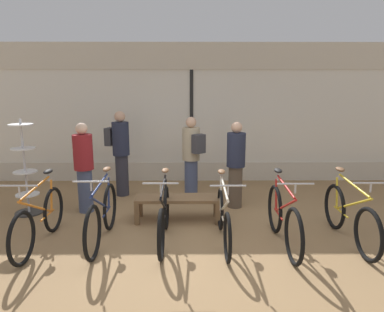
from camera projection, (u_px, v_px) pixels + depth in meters
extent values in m
plane|color=#99754C|center=(193.00, 240.00, 5.04)|extent=(24.00, 24.00, 0.00)
cube|color=beige|center=(192.00, 171.00, 8.23)|extent=(12.00, 0.08, 0.45)
cube|color=silver|center=(191.00, 117.00, 7.97)|extent=(12.00, 0.04, 2.15)
cube|color=beige|center=(191.00, 56.00, 7.70)|extent=(12.00, 0.08, 0.60)
cube|color=black|center=(192.00, 117.00, 7.94)|extent=(0.08, 0.02, 2.15)
torus|color=black|center=(54.00, 210.00, 5.31)|extent=(0.05, 0.70, 0.70)
torus|color=black|center=(22.00, 238.00, 4.31)|extent=(0.05, 0.70, 0.70)
cylinder|color=orange|center=(37.00, 207.00, 4.72)|extent=(0.03, 0.96, 0.51)
cylinder|color=orange|center=(51.00, 196.00, 5.23)|extent=(0.03, 0.11, 0.49)
cylinder|color=orange|center=(36.00, 187.00, 4.70)|extent=(0.03, 0.89, 0.10)
cylinder|color=orange|center=(48.00, 215.00, 5.09)|extent=(0.03, 0.46, 0.03)
cylinder|color=#B2B2B7|center=(49.00, 177.00, 5.13)|extent=(0.02, 0.02, 0.14)
ellipsoid|color=black|center=(48.00, 171.00, 5.11)|extent=(0.11, 0.22, 0.06)
cylinder|color=#B2B2B7|center=(19.00, 191.00, 4.24)|extent=(0.02, 0.02, 0.12)
cylinder|color=#ADADB2|center=(19.00, 186.00, 4.23)|extent=(0.46, 0.02, 0.02)
torus|color=black|center=(110.00, 207.00, 5.39)|extent=(0.05, 0.73, 0.73)
torus|color=black|center=(93.00, 233.00, 4.43)|extent=(0.05, 0.73, 0.73)
cylinder|color=navy|center=(100.00, 203.00, 4.82)|extent=(0.03, 0.92, 0.51)
cylinder|color=navy|center=(109.00, 193.00, 5.31)|extent=(0.03, 0.11, 0.49)
cylinder|color=navy|center=(100.00, 184.00, 4.80)|extent=(0.03, 0.85, 0.10)
cylinder|color=navy|center=(107.00, 212.00, 5.18)|extent=(0.03, 0.44, 0.03)
cylinder|color=#B2B2B7|center=(107.00, 174.00, 5.20)|extent=(0.02, 0.02, 0.14)
ellipsoid|color=brown|center=(107.00, 169.00, 5.19)|extent=(0.11, 0.22, 0.06)
cylinder|color=#B2B2B7|center=(91.00, 186.00, 4.37)|extent=(0.02, 0.02, 0.12)
cylinder|color=#ADADB2|center=(91.00, 182.00, 4.35)|extent=(0.46, 0.02, 0.02)
torus|color=black|center=(166.00, 208.00, 5.42)|extent=(0.05, 0.68, 0.68)
torus|color=black|center=(161.00, 234.00, 4.44)|extent=(0.05, 0.68, 0.68)
cylinder|color=black|center=(163.00, 205.00, 4.84)|extent=(0.03, 0.93, 0.51)
cylinder|color=black|center=(166.00, 194.00, 5.33)|extent=(0.03, 0.11, 0.49)
cylinder|color=black|center=(163.00, 186.00, 4.81)|extent=(0.03, 0.86, 0.10)
cylinder|color=black|center=(165.00, 213.00, 5.20)|extent=(0.03, 0.45, 0.03)
cylinder|color=#B2B2B7|center=(165.00, 175.00, 5.23)|extent=(0.02, 0.02, 0.14)
ellipsoid|color=brown|center=(165.00, 170.00, 5.21)|extent=(0.11, 0.22, 0.06)
cylinder|color=#B2B2B7|center=(161.00, 188.00, 4.37)|extent=(0.02, 0.02, 0.12)
cylinder|color=#ADADB2|center=(161.00, 184.00, 4.36)|extent=(0.46, 0.02, 0.02)
torus|color=black|center=(220.00, 209.00, 5.40)|extent=(0.05, 0.65, 0.65)
torus|color=black|center=(227.00, 237.00, 4.39)|extent=(0.05, 0.65, 0.65)
cylinder|color=beige|center=(224.00, 207.00, 4.81)|extent=(0.03, 0.97, 0.51)
cylinder|color=beige|center=(221.00, 195.00, 5.31)|extent=(0.03, 0.11, 0.49)
cylinder|color=beige|center=(224.00, 187.00, 4.78)|extent=(0.03, 0.90, 0.10)
cylinder|color=beige|center=(222.00, 214.00, 5.17)|extent=(0.03, 0.47, 0.03)
cylinder|color=#B2B2B7|center=(221.00, 177.00, 5.21)|extent=(0.02, 0.02, 0.14)
ellipsoid|color=brown|center=(222.00, 172.00, 5.19)|extent=(0.11, 0.22, 0.06)
cylinder|color=#B2B2B7|center=(228.00, 190.00, 4.32)|extent=(0.02, 0.02, 0.12)
cylinder|color=#ADADB2|center=(228.00, 186.00, 4.31)|extent=(0.46, 0.02, 0.02)
torus|color=black|center=(275.00, 209.00, 5.29)|extent=(0.05, 0.74, 0.74)
torus|color=black|center=(294.00, 236.00, 4.32)|extent=(0.05, 0.74, 0.74)
cylinder|color=red|center=(285.00, 206.00, 4.72)|extent=(0.03, 0.92, 0.51)
cylinder|color=red|center=(276.00, 195.00, 5.20)|extent=(0.03, 0.11, 0.49)
cylinder|color=red|center=(286.00, 186.00, 4.69)|extent=(0.03, 0.85, 0.10)
cylinder|color=red|center=(278.00, 214.00, 5.07)|extent=(0.03, 0.44, 0.03)
cylinder|color=#B2B2B7|center=(278.00, 176.00, 5.10)|extent=(0.02, 0.02, 0.14)
ellipsoid|color=black|center=(278.00, 171.00, 5.08)|extent=(0.11, 0.22, 0.06)
cylinder|color=#B2B2B7|center=(295.00, 189.00, 4.26)|extent=(0.02, 0.02, 0.12)
cylinder|color=#ADADB2|center=(296.00, 184.00, 4.24)|extent=(0.46, 0.02, 0.02)
torus|color=black|center=(334.00, 207.00, 5.42)|extent=(0.06, 0.71, 0.71)
torus|color=black|center=(368.00, 235.00, 4.40)|extent=(0.06, 0.71, 0.71)
cylinder|color=gold|center=(352.00, 204.00, 4.82)|extent=(0.03, 0.98, 0.51)
cylinder|color=gold|center=(337.00, 193.00, 5.34)|extent=(0.03, 0.11, 0.49)
cylinder|color=gold|center=(353.00, 185.00, 4.80)|extent=(0.03, 0.91, 0.10)
cylinder|color=gold|center=(341.00, 212.00, 5.19)|extent=(0.03, 0.47, 0.03)
cylinder|color=#B2B2B7|center=(340.00, 174.00, 5.23)|extent=(0.02, 0.02, 0.14)
ellipsoid|color=brown|center=(340.00, 169.00, 5.22)|extent=(0.11, 0.22, 0.06)
cylinder|color=#B2B2B7|center=(371.00, 188.00, 4.34)|extent=(0.02, 0.02, 0.12)
cylinder|color=#ADADB2|center=(371.00, 183.00, 4.32)|extent=(0.46, 0.02, 0.02)
cylinder|color=#333333|center=(29.00, 212.00, 6.13)|extent=(0.48, 0.48, 0.03)
cylinder|color=silver|center=(25.00, 167.00, 5.96)|extent=(0.04, 0.04, 1.69)
cylinder|color=white|center=(28.00, 194.00, 6.06)|extent=(0.40, 0.40, 0.02)
cylinder|color=white|center=(25.00, 172.00, 5.98)|extent=(0.40, 0.40, 0.02)
cylinder|color=white|center=(23.00, 148.00, 5.90)|extent=(0.40, 0.40, 0.02)
cylinder|color=white|center=(21.00, 125.00, 5.81)|extent=(0.40, 0.40, 0.02)
cube|color=brown|center=(178.00, 198.00, 5.73)|extent=(1.40, 0.44, 0.05)
cube|color=brown|center=(137.00, 214.00, 5.59)|extent=(0.08, 0.08, 0.36)
cube|color=brown|center=(218.00, 214.00, 5.60)|extent=(0.08, 0.08, 0.36)
cube|color=brown|center=(140.00, 206.00, 5.94)|extent=(0.08, 0.08, 0.36)
cube|color=brown|center=(216.00, 206.00, 5.95)|extent=(0.08, 0.08, 0.36)
cylinder|color=#424C6B|center=(191.00, 180.00, 6.82)|extent=(0.36, 0.36, 0.81)
cylinder|color=tan|center=(191.00, 144.00, 6.68)|extent=(0.48, 0.48, 0.64)
sphere|color=tan|center=(191.00, 122.00, 6.60)|extent=(0.21, 0.21, 0.21)
cube|color=#38383D|center=(199.00, 144.00, 6.49)|extent=(0.28, 0.26, 0.36)
cylinder|color=#2D2D38|center=(122.00, 175.00, 7.07)|extent=(0.32, 0.32, 0.85)
cylinder|color=#23283D|center=(121.00, 139.00, 6.92)|extent=(0.42, 0.42, 0.67)
sphere|color=tan|center=(120.00, 117.00, 6.83)|extent=(0.22, 0.22, 0.22)
cube|color=#38383D|center=(110.00, 137.00, 6.98)|extent=(0.20, 0.27, 0.36)
cylinder|color=#424C6B|center=(85.00, 191.00, 6.14)|extent=(0.36, 0.36, 0.79)
cylinder|color=maroon|center=(83.00, 152.00, 6.00)|extent=(0.47, 0.47, 0.62)
sphere|color=beige|center=(81.00, 129.00, 5.92)|extent=(0.20, 0.20, 0.20)
cylinder|color=brown|center=(235.00, 187.00, 6.37)|extent=(0.31, 0.31, 0.78)
cylinder|color=#23283D|center=(236.00, 150.00, 6.23)|extent=(0.41, 0.41, 0.62)
sphere|color=tan|center=(237.00, 127.00, 6.15)|extent=(0.20, 0.20, 0.20)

